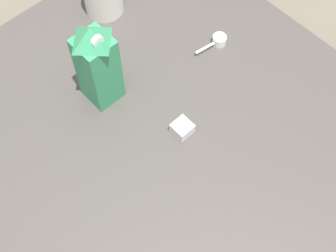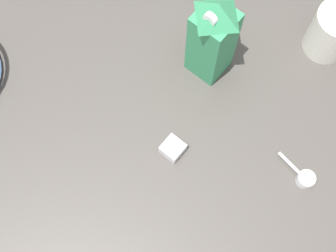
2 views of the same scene
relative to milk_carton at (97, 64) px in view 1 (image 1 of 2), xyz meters
The scene contains 5 objects.
ground_plane 0.28m from the milk_carton, 98.50° to the right, with size 6.00×6.00×0.00m, color #665B4C.
countertop 0.26m from the milk_carton, 98.50° to the right, with size 1.19×1.19×0.04m.
milk_carton is the anchor object (origin of this frame).
spice_jar 0.26m from the milk_carton, 72.15° to the right, with size 0.05×0.05×0.03m.
measuring_scoop 0.37m from the milk_carton, 14.83° to the right, with size 0.10×0.04×0.03m.
Camera 1 is at (-0.30, -0.39, 1.08)m, focal length 50.00 mm.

